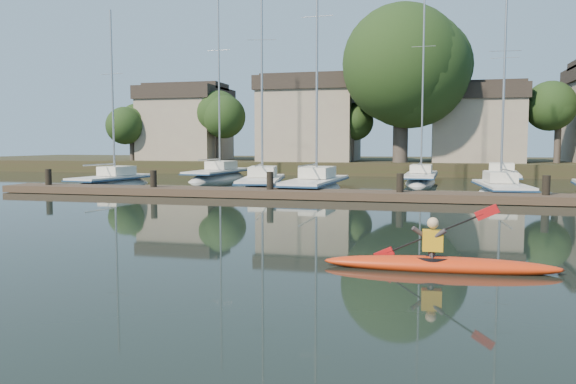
% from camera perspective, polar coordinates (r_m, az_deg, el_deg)
% --- Properties ---
extents(ground, '(160.00, 160.00, 0.00)m').
position_cam_1_polar(ground, '(12.28, -6.17, -6.94)').
color(ground, black).
rests_on(ground, ground).
extents(kayak, '(4.67, 0.87, 1.48)m').
position_cam_1_polar(kayak, '(11.66, 15.06, -6.82)').
color(kayak, red).
rests_on(kayak, ground).
extents(dock, '(34.00, 2.00, 1.80)m').
position_cam_1_polar(dock, '(25.72, 4.61, -0.24)').
color(dock, '#4A362A').
rests_on(dock, ground).
extents(sailboat_0, '(2.85, 7.48, 11.57)m').
position_cam_1_polar(sailboat_0, '(35.01, -17.36, 0.28)').
color(sailboat_0, silver).
rests_on(sailboat_0, ground).
extents(sailboat_1, '(3.70, 8.96, 14.25)m').
position_cam_1_polar(sailboat_1, '(31.50, -2.67, -0.01)').
color(sailboat_1, silver).
rests_on(sailboat_1, ground).
extents(sailboat_2, '(2.68, 9.63, 15.78)m').
position_cam_1_polar(sailboat_2, '(29.99, 2.78, -0.26)').
color(sailboat_2, silver).
rests_on(sailboat_2, ground).
extents(sailboat_3, '(2.52, 7.66, 12.16)m').
position_cam_1_polar(sailboat_3, '(29.47, 20.83, -0.64)').
color(sailboat_3, silver).
rests_on(sailboat_3, ground).
extents(sailboat_5, '(2.59, 9.56, 15.69)m').
position_cam_1_polar(sailboat_5, '(40.60, -7.06, 1.07)').
color(sailboat_5, silver).
rests_on(sailboat_5, ground).
extents(sailboat_6, '(2.39, 9.54, 15.05)m').
position_cam_1_polar(sailboat_6, '(37.77, 13.32, 0.72)').
color(sailboat_6, silver).
rests_on(sailboat_6, ground).
extents(sailboat_7, '(3.08, 8.72, 13.78)m').
position_cam_1_polar(sailboat_7, '(38.34, 20.81, 0.54)').
color(sailboat_7, silver).
rests_on(sailboat_7, ground).
extents(shore, '(90.00, 25.25, 12.75)m').
position_cam_1_polar(shore, '(51.64, 11.20, 5.63)').
color(shore, '#282F17').
rests_on(shore, ground).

